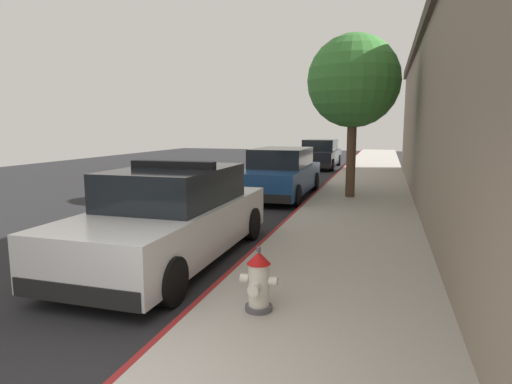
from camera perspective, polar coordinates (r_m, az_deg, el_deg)
The scene contains 8 objects.
ground_plane at distance 14.02m, azimuth -11.72°, elevation -1.17°, with size 28.37×60.00×0.20m, color #232326.
sidewalk_pavement at distance 12.34m, azimuth 13.59°, elevation -1.78°, with size 2.92×60.00×0.13m, color #ADA89E.
curb_painted_edge at distance 12.50m, azimuth 6.71°, elevation -1.46°, with size 0.08×60.00×0.13m, color maroon.
police_cruiser at distance 7.38m, azimuth -11.00°, elevation -3.25°, with size 1.94×4.84×1.68m.
parked_car_silver_ahead at distance 13.98m, azimuth 3.29°, elevation 2.44°, with size 1.94×4.84×1.56m.
parked_car_dark_far at distance 24.10m, azimuth 8.48°, elevation 4.96°, with size 1.94×4.84×1.56m.
fire_hydrant at distance 5.05m, azimuth 0.35°, elevation -11.78°, with size 0.44×0.40×0.76m.
street_tree at distance 13.38m, azimuth 12.81°, elevation 14.07°, with size 2.72×2.72×4.81m.
Camera 1 is at (2.09, -2.13, 2.24)m, focal length 30.16 mm.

